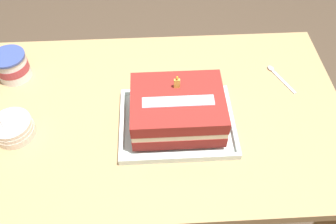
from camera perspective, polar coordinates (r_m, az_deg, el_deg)
ground_plane at (r=1.75m, az=-0.95°, el=-15.26°), size 8.00×8.00×0.00m
dining_table at (r=1.20m, az=-1.34°, el=-3.05°), size 1.21×0.75×0.74m
foil_tray at (r=1.08m, az=1.49°, el=-1.91°), size 0.35×0.27×0.02m
birthday_cake at (r=1.02m, az=1.57°, el=0.47°), size 0.27×0.21×0.15m
bowl_stack at (r=1.14m, az=-24.27°, el=-2.45°), size 0.12×0.12×0.10m
ice_cream_tub at (r=1.31m, az=-24.47°, el=6.97°), size 0.11×0.11×0.10m
serving_spoon_near_tray at (r=1.28m, az=17.49°, el=6.05°), size 0.07×0.14×0.01m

